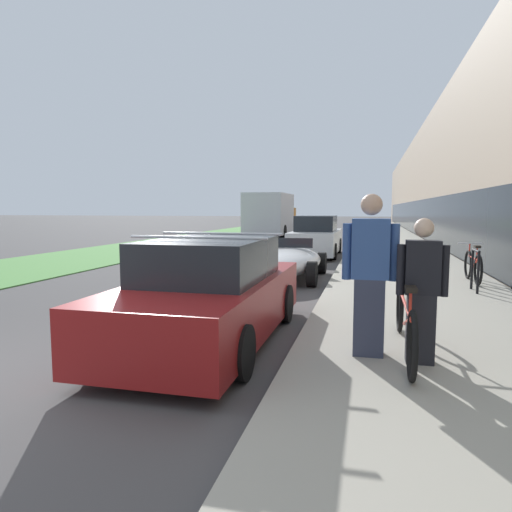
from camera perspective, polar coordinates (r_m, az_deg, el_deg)
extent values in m
cube|color=#A39E8E|center=(24.62, 16.32, 1.64)|extent=(3.76, 70.00, 0.16)
cube|color=gray|center=(33.54, 27.96, 8.00)|extent=(10.00, 70.00, 6.87)
cube|color=#1E2328|center=(32.68, 19.29, 4.59)|extent=(0.10, 63.00, 2.20)
cube|color=#518E42|center=(30.41, -5.91, 2.49)|extent=(4.72, 70.00, 0.03)
torus|color=black|center=(6.45, 17.55, -6.03)|extent=(0.06, 0.69, 0.69)
torus|color=black|center=(4.68, 18.92, -10.59)|extent=(0.06, 0.69, 0.69)
cylinder|color=red|center=(5.51, 18.19, -5.84)|extent=(0.04, 1.56, 0.04)
cylinder|color=red|center=(5.18, 18.45, -7.71)|extent=(0.04, 0.93, 0.32)
cylinder|color=red|center=(4.91, 18.74, -5.57)|extent=(0.03, 0.03, 0.28)
cube|color=black|center=(4.89, 18.79, -3.94)|extent=(0.11, 0.22, 0.05)
cylinder|color=red|center=(6.24, 17.73, -3.07)|extent=(0.03, 0.03, 0.30)
cylinder|color=silver|center=(6.22, 17.77, -1.70)|extent=(0.52, 0.03, 0.03)
cube|color=black|center=(5.24, 19.85, -8.51)|extent=(0.29, 0.21, 0.75)
cube|color=black|center=(5.12, 20.11, -1.35)|extent=(0.35, 0.21, 0.57)
cylinder|color=black|center=(5.11, 17.65, -1.62)|extent=(0.09, 0.09, 0.54)
cylinder|color=black|center=(5.16, 22.52, -1.73)|extent=(0.09, 0.09, 0.54)
sphere|color=beige|center=(5.09, 20.28, 3.33)|extent=(0.20, 0.20, 0.20)
cube|color=#33384C|center=(5.34, 13.91, -7.39)|extent=(0.33, 0.24, 0.87)
cube|color=#33518E|center=(5.22, 14.12, 0.88)|extent=(0.41, 0.24, 0.67)
cylinder|color=#33518E|center=(5.23, 11.30, 0.57)|extent=(0.10, 0.10, 0.63)
cylinder|color=#33518E|center=(5.23, 16.92, 0.43)|extent=(0.10, 0.10, 0.63)
sphere|color=tan|center=(5.20, 14.26, 6.25)|extent=(0.24, 0.24, 0.24)
cylinder|color=black|center=(9.86, 26.02, -1.92)|extent=(0.05, 0.05, 0.82)
cylinder|color=black|center=(10.39, 25.39, -1.52)|extent=(0.05, 0.05, 0.82)
cylinder|color=black|center=(10.08, 25.80, 0.60)|extent=(0.05, 0.55, 0.05)
torus|color=black|center=(11.90, 24.99, -0.96)|extent=(0.06, 0.68, 0.68)
torus|color=black|center=(10.88, 26.02, -1.59)|extent=(0.06, 0.68, 0.68)
cylinder|color=red|center=(11.37, 25.53, -0.23)|extent=(0.04, 0.89, 0.04)
cylinder|color=red|center=(11.18, 25.72, -0.83)|extent=(0.04, 0.54, 0.31)
cylinder|color=red|center=(11.03, 25.90, 0.32)|extent=(0.03, 0.03, 0.28)
cube|color=black|center=(11.02, 25.93, 1.05)|extent=(0.11, 0.22, 0.05)
cylinder|color=red|center=(11.78, 25.14, 0.71)|extent=(0.03, 0.03, 0.30)
cylinder|color=silver|center=(11.77, 25.17, 1.44)|extent=(0.52, 0.03, 0.03)
cube|color=maroon|center=(6.27, -5.69, -6.05)|extent=(1.68, 4.29, 0.72)
cube|color=#1E2328|center=(6.17, -5.75, -0.36)|extent=(1.45, 2.14, 0.53)
cylinder|color=silver|center=(6.59, -4.40, 2.82)|extent=(1.80, 0.04, 0.04)
cylinder|color=silver|center=(5.70, -7.38, 2.31)|extent=(1.80, 0.04, 0.04)
cylinder|color=black|center=(7.76, -7.88, -5.34)|extent=(0.22, 0.60, 0.60)
cylinder|color=black|center=(7.33, 3.49, -5.95)|extent=(0.22, 0.60, 0.60)
cylinder|color=black|center=(5.52, -18.01, -10.20)|extent=(0.22, 0.60, 0.60)
cylinder|color=black|center=(4.91, -2.12, -11.95)|extent=(0.22, 0.60, 0.60)
ellipsoid|color=white|center=(11.86, 4.12, -0.65)|extent=(1.60, 3.92, 0.64)
cube|color=#1E2328|center=(12.30, 4.53, 1.65)|extent=(1.12, 0.04, 0.26)
cylinder|color=black|center=(13.13, 1.77, -0.69)|extent=(0.22, 0.60, 0.60)
cylinder|color=black|center=(12.90, 8.24, -0.86)|extent=(0.22, 0.60, 0.60)
cylinder|color=black|center=(10.93, -0.75, -2.01)|extent=(0.22, 0.60, 0.60)
cylinder|color=black|center=(10.65, 7.00, -2.26)|extent=(0.22, 0.60, 0.60)
cube|color=white|center=(17.77, 7.53, 1.83)|extent=(1.66, 4.45, 0.82)
cube|color=#1E2328|center=(17.74, 7.56, 4.08)|extent=(1.43, 2.23, 0.58)
cylinder|color=black|center=(19.21, 5.70, 1.37)|extent=(0.22, 0.60, 0.60)
cylinder|color=black|center=(19.05, 10.25, 1.27)|extent=(0.22, 0.60, 0.60)
cylinder|color=black|center=(16.58, 4.37, 0.67)|extent=(0.22, 0.60, 0.60)
cylinder|color=black|center=(16.40, 9.64, 0.55)|extent=(0.22, 0.60, 0.60)
cube|color=orange|center=(32.32, 2.84, 4.56)|extent=(2.23, 1.58, 1.66)
cube|color=silver|center=(29.22, 1.64, 5.30)|extent=(2.42, 4.74, 2.55)
cylinder|color=black|center=(32.17, 0.75, 3.43)|extent=(0.28, 0.84, 0.84)
cylinder|color=black|center=(31.74, 4.67, 3.37)|extent=(0.28, 0.84, 0.84)
cylinder|color=black|center=(28.59, -0.95, 3.12)|extent=(0.28, 0.84, 0.84)
cylinder|color=black|center=(28.10, 3.44, 3.06)|extent=(0.28, 0.84, 0.84)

